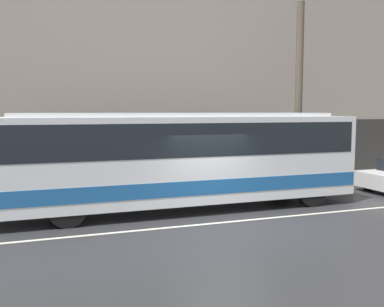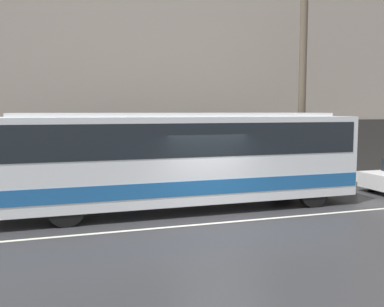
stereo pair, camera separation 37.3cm
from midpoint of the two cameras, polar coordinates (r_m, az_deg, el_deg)
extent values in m
plane|color=#2D2D30|center=(12.48, 2.85, -9.22)|extent=(60.00, 60.00, 0.00)
cube|color=gray|center=(17.48, -3.99, -4.66)|extent=(60.00, 2.86, 0.16)
cube|color=gray|center=(18.97, -5.45, 14.68)|extent=(60.00, 0.30, 12.39)
cube|color=#2D2B28|center=(18.66, -5.19, 0.07)|extent=(60.00, 0.06, 2.80)
cube|color=beige|center=(12.48, 2.85, -9.21)|extent=(54.00, 0.14, 0.01)
cube|color=white|center=(13.89, -2.56, -0.61)|extent=(11.96, 2.48, 2.68)
cube|color=#1E5999|center=(13.99, -2.54, -3.83)|extent=(11.90, 2.51, 0.45)
cube|color=black|center=(13.83, -2.57, 2.07)|extent=(11.60, 2.50, 1.02)
cube|color=orange|center=(16.55, 17.50, 4.12)|extent=(0.12, 1.86, 0.28)
cube|color=white|center=(13.80, -2.58, 5.17)|extent=(10.17, 2.11, 0.12)
cylinder|color=black|center=(15.00, 15.01, -4.81)|extent=(1.06, 0.28, 1.06)
cylinder|color=black|center=(16.80, 10.80, -3.62)|extent=(1.06, 0.28, 1.06)
cylinder|color=black|center=(12.41, -17.12, -7.03)|extent=(1.06, 0.28, 1.06)
cylinder|color=black|center=(14.53, -17.51, -5.22)|extent=(1.06, 0.28, 1.06)
cylinder|color=black|center=(19.03, 21.92, -3.44)|extent=(0.68, 0.20, 0.68)
cylinder|color=brown|center=(18.87, 13.48, 7.79)|extent=(0.32, 0.32, 7.60)
cylinder|color=navy|center=(16.96, -8.88, -2.18)|extent=(0.36, 0.36, 1.51)
sphere|color=tan|center=(16.87, -8.92, 0.82)|extent=(0.28, 0.28, 0.28)
camera|label=1|loc=(0.19, -90.76, -0.07)|focal=40.00mm
camera|label=2|loc=(0.19, 89.24, 0.07)|focal=40.00mm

